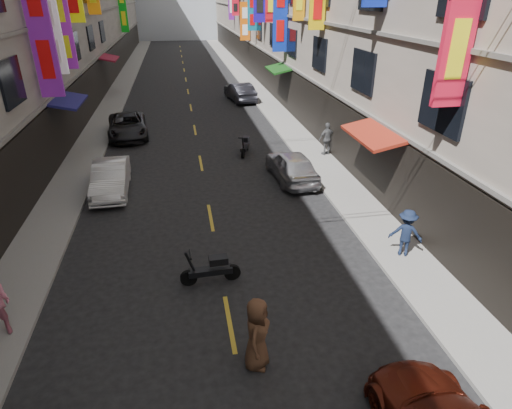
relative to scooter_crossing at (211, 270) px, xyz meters
name	(u,v)px	position (x,y,z in m)	size (l,w,h in m)	color
sidewalk_left	(118,93)	(-5.70, 28.12, -0.38)	(2.00, 90.00, 0.12)	slate
sidewalk_right	(255,88)	(6.30, 28.12, -0.38)	(2.00, 90.00, 0.12)	slate
street_awnings	(171,96)	(-0.96, 12.12, 2.56)	(13.99, 35.20, 0.41)	#144D23
lane_markings	(189,99)	(0.30, 25.12, -0.44)	(0.12, 80.20, 0.01)	gold
scooter_crossing	(211,270)	(0.00, 0.00, 0.00)	(1.80, 0.50, 1.14)	black
scooter_far_right	(245,146)	(2.75, 11.15, 0.00)	(0.77, 1.74, 1.14)	black
car_left_mid	(111,178)	(-3.70, 7.24, 0.22)	(1.40, 4.02, 1.32)	silver
car_left_far	(128,126)	(-3.70, 15.40, 0.22)	(2.20, 4.77, 1.33)	black
car_right_mid	(292,166)	(4.30, 7.22, 0.25)	(1.64, 4.08, 1.39)	#ADADB2
car_right_far	(240,92)	(4.30, 23.70, 0.27)	(1.52, 4.35, 1.43)	#25252D
pedestrian_rnear	(406,233)	(6.25, 0.24, 0.48)	(1.04, 0.53, 1.60)	#131C34
pedestrian_rfar	(327,139)	(6.90, 9.94, 0.53)	(1.00, 0.57, 1.71)	#4F4F51
pedestrian_crossing	(257,334)	(0.76, -3.36, 0.48)	(0.90, 0.61, 1.84)	#503220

